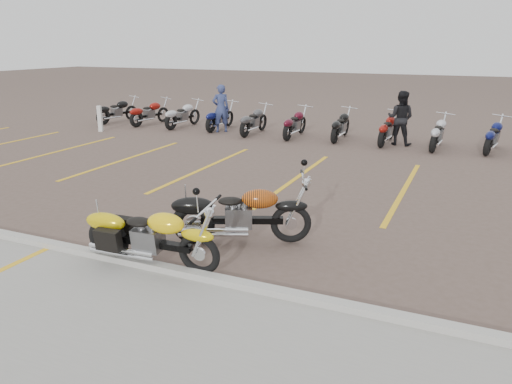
# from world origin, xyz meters

# --- Properties ---
(ground) EXTENTS (100.00, 100.00, 0.00)m
(ground) POSITION_xyz_m (0.00, 0.00, 0.00)
(ground) COLOR brown
(ground) RESTS_ON ground
(concrete_apron) EXTENTS (60.00, 5.00, 0.01)m
(concrete_apron) POSITION_xyz_m (0.00, -4.50, 0.01)
(concrete_apron) COLOR #9E9B93
(concrete_apron) RESTS_ON ground
(curb) EXTENTS (60.00, 0.18, 0.12)m
(curb) POSITION_xyz_m (0.00, -2.00, 0.06)
(curb) COLOR #ADAAA3
(curb) RESTS_ON ground
(parking_stripes) EXTENTS (38.00, 5.50, 0.01)m
(parking_stripes) POSITION_xyz_m (0.00, 4.00, 0.00)
(parking_stripes) COLOR gold
(parking_stripes) RESTS_ON ground
(yellow_cruiser) EXTENTS (2.31, 0.37, 0.95)m
(yellow_cruiser) POSITION_xyz_m (-0.31, -1.89, 0.47)
(yellow_cruiser) COLOR black
(yellow_cruiser) RESTS_ON ground
(flame_cruiser) EXTENTS (2.26, 1.10, 0.99)m
(flame_cruiser) POSITION_xyz_m (0.53, -0.50, 0.49)
(flame_cruiser) COLOR black
(flame_cruiser) RESTS_ON ground
(person_a) EXTENTS (0.79, 0.77, 1.83)m
(person_a) POSITION_xyz_m (-5.01, 9.39, 0.91)
(person_a) COLOR navy
(person_a) RESTS_ON ground
(person_b) EXTENTS (0.96, 0.78, 1.82)m
(person_b) POSITION_xyz_m (1.72, 9.59, 0.91)
(person_b) COLOR black
(person_b) RESTS_ON ground
(bollard) EXTENTS (0.19, 0.19, 1.00)m
(bollard) POSITION_xyz_m (-9.39, 7.56, 0.50)
(bollard) COLOR silver
(bollard) RESTS_ON ground
(bg_bike_row) EXTENTS (22.27, 2.05, 1.10)m
(bg_bike_row) POSITION_xyz_m (0.47, 9.60, 0.55)
(bg_bike_row) COLOR black
(bg_bike_row) RESTS_ON ground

